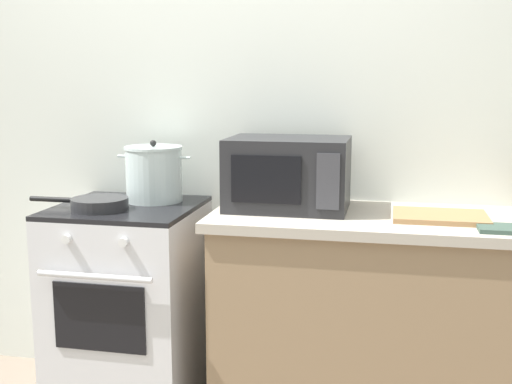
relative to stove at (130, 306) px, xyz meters
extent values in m
cube|color=silver|center=(0.65, 0.37, 0.79)|extent=(4.40, 0.10, 2.50)
cube|color=#8C7051|center=(1.25, 0.02, -0.02)|extent=(1.64, 0.56, 0.88)
cube|color=#ADA393|center=(1.25, 0.02, 0.44)|extent=(1.70, 0.60, 0.04)
cube|color=silver|center=(0.00, 0.00, -0.01)|extent=(0.60, 0.60, 0.90)
cube|color=black|center=(0.00, 0.00, 0.45)|extent=(0.60, 0.60, 0.02)
cube|color=black|center=(0.00, -0.30, 0.06)|extent=(0.39, 0.01, 0.28)
cylinder|color=silver|center=(0.00, -0.33, 0.24)|extent=(0.48, 0.02, 0.02)
cylinder|color=silver|center=(-0.12, -0.31, 0.38)|extent=(0.04, 0.02, 0.04)
cylinder|color=silver|center=(0.12, -0.31, 0.38)|extent=(0.04, 0.02, 0.04)
cylinder|color=silver|center=(0.09, 0.12, 0.58)|extent=(0.25, 0.25, 0.23)
cylinder|color=silver|center=(0.09, 0.12, 0.70)|extent=(0.26, 0.26, 0.01)
sphere|color=black|center=(0.09, 0.12, 0.72)|extent=(0.03, 0.03, 0.03)
cylinder|color=silver|center=(-0.06, 0.12, 0.66)|extent=(0.05, 0.01, 0.01)
cylinder|color=silver|center=(0.23, 0.12, 0.66)|extent=(0.05, 0.01, 0.01)
cylinder|color=#28282B|center=(-0.07, -0.11, 0.48)|extent=(0.24, 0.24, 0.05)
cylinder|color=black|center=(-0.29, -0.11, 0.49)|extent=(0.20, 0.02, 0.02)
cube|color=#232326|center=(0.70, 0.08, 0.61)|extent=(0.50, 0.36, 0.30)
cube|color=black|center=(0.64, -0.10, 0.61)|extent=(0.28, 0.01, 0.19)
cube|color=#38383D|center=(0.88, -0.10, 0.61)|extent=(0.09, 0.01, 0.22)
cube|color=#997047|center=(1.31, 0.00, 0.47)|extent=(0.36, 0.26, 0.02)
cube|color=#384C42|center=(1.53, -0.16, 0.47)|extent=(0.18, 0.14, 0.02)
camera|label=1|loc=(1.11, -2.54, 1.00)|focal=44.70mm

